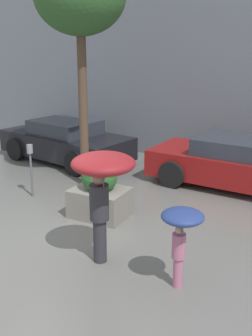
{
  "coord_description": "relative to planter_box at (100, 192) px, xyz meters",
  "views": [
    {
      "loc": [
        4.57,
        -5.66,
        3.58
      ],
      "look_at": [
        0.83,
        1.6,
        1.05
      ],
      "focal_mm": 45.0,
      "sensor_mm": 36.0,
      "label": 1
    }
  ],
  "objects": [
    {
      "name": "planter_box",
      "position": [
        0.0,
        0.0,
        0.0
      ],
      "size": [
        1.14,
        0.87,
        1.24
      ],
      "color": "gray",
      "rests_on": "ground"
    },
    {
      "name": "ground_plane",
      "position": [
        -0.35,
        -1.35,
        -0.53
      ],
      "size": [
        40.0,
        40.0,
        0.0
      ],
      "primitive_type": "plane",
      "color": "slate"
    },
    {
      "name": "person_child",
      "position": [
        2.42,
        -1.79,
        0.48
      ],
      "size": [
        0.61,
        0.61,
        1.28
      ],
      "rotation": [
        0.0,
        0.0,
        -0.82
      ],
      "color": "#B76684",
      "rests_on": "ground"
    },
    {
      "name": "person_adult",
      "position": [
        1.05,
        -1.67,
        0.99
      ],
      "size": [
        1.0,
        1.0,
        1.9
      ],
      "rotation": [
        0.0,
        0.0,
        -0.47
      ],
      "color": "#2D2D33",
      "rests_on": "ground"
    },
    {
      "name": "parked_car_far",
      "position": [
        -3.06,
        3.15,
        0.06
      ],
      "size": [
        4.34,
        2.57,
        1.24
      ],
      "rotation": [
        0.0,
        0.0,
        1.38
      ],
      "color": "black",
      "rests_on": "ground"
    },
    {
      "name": "building_facade",
      "position": [
        -0.35,
        5.15,
        2.47
      ],
      "size": [
        18.0,
        0.3,
        6.0
      ],
      "color": "slate",
      "rests_on": "ground"
    },
    {
      "name": "parking_meter",
      "position": [
        -2.0,
        0.25,
        0.37
      ],
      "size": [
        0.14,
        0.14,
        1.26
      ],
      "color": "#595B60",
      "rests_on": "ground"
    },
    {
      "name": "parked_car_near",
      "position": [
        2.06,
        3.14,
        0.07
      ],
      "size": [
        4.35,
        2.28,
        1.24
      ],
      "rotation": [
        0.0,
        0.0,
        1.49
      ],
      "color": "maroon",
      "rests_on": "ground"
    }
  ]
}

